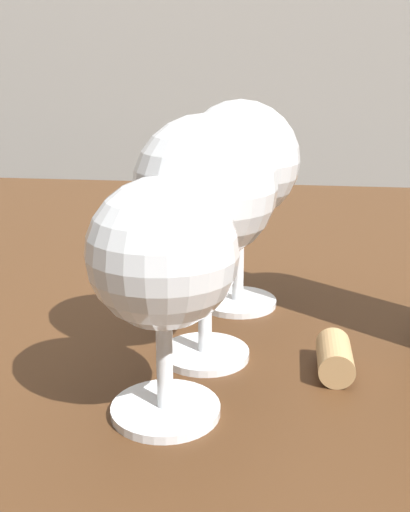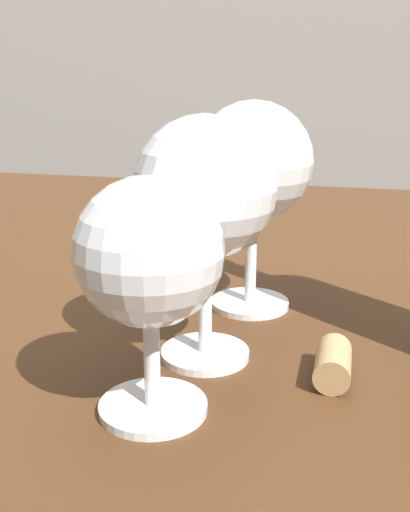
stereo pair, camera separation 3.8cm
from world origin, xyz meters
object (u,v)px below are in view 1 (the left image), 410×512
(wine_glass_chardonnay, at_px, (240,163))
(cork, at_px, (335,357))
(wine_glass_white, at_px, (163,260))
(wine_glass_port, at_px, (205,194))

(wine_glass_chardonnay, relative_size, cork, 3.85)
(wine_glass_chardonnay, xyz_separation_m, cork, (0.07, -0.11, -0.10))
(wine_glass_white, xyz_separation_m, wine_glass_chardonnay, (0.03, 0.17, 0.03))
(wine_glass_white, xyz_separation_m, cork, (0.10, 0.06, -0.08))
(wine_glass_port, bearing_deg, wine_glass_chardonnay, 82.22)
(wine_glass_white, height_order, wine_glass_port, wine_glass_port)
(wine_glass_port, distance_m, cork, 0.13)
(wine_glass_port, xyz_separation_m, wine_glass_chardonnay, (0.01, 0.10, 0.00))
(wine_glass_chardonnay, bearing_deg, cork, -57.22)
(wine_glass_white, distance_m, wine_glass_port, 0.08)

